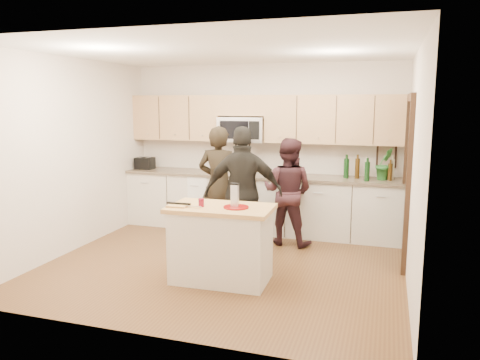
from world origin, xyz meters
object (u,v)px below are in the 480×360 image
(toaster, at_px, (145,163))
(woman_right, at_px, (243,193))
(island, at_px, (221,243))
(woman_left, at_px, (219,185))
(woman_center, at_px, (288,192))

(toaster, relative_size, woman_right, 0.16)
(island, bearing_deg, woman_left, 109.45)
(toaster, distance_m, woman_center, 2.71)
(toaster, height_order, woman_right, woman_right)
(woman_center, relative_size, woman_right, 0.89)
(toaster, bearing_deg, woman_right, -30.46)
(woman_left, distance_m, woman_center, 1.03)
(woman_center, bearing_deg, woman_left, 18.26)
(woman_right, bearing_deg, woman_center, -133.78)
(woman_left, bearing_deg, woman_center, -170.98)
(woman_left, bearing_deg, island, 109.64)
(woman_center, height_order, woman_right, woman_right)
(toaster, distance_m, woman_left, 1.79)
(island, height_order, woman_center, woman_center)
(island, distance_m, toaster, 3.18)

